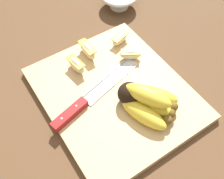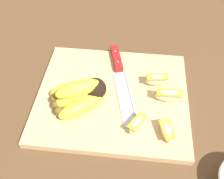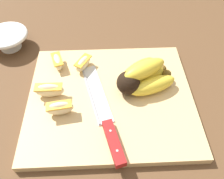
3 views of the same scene
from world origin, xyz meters
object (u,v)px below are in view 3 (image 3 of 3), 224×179
(chefs_knife, at_px, (107,123))
(ceramic_bowl, at_px, (8,39))
(apple_wedge_far, at_px, (49,90))
(banana_bunch, at_px, (142,77))
(apple_wedge_extra, at_px, (83,63))
(apple_wedge_middle, at_px, (60,108))
(apple_wedge_near, at_px, (58,61))

(chefs_knife, distance_m, ceramic_bowl, 0.41)
(apple_wedge_far, xyz_separation_m, ceramic_bowl, (-0.15, 0.21, -0.01))
(banana_bunch, height_order, apple_wedge_extra, banana_bunch)
(banana_bunch, relative_size, apple_wedge_extra, 2.52)
(apple_wedge_middle, bearing_deg, apple_wedge_far, 119.79)
(apple_wedge_far, bearing_deg, apple_wedge_extra, 49.86)
(chefs_knife, height_order, apple_wedge_far, apple_wedge_far)
(apple_wedge_middle, relative_size, apple_wedge_extra, 1.05)
(banana_bunch, relative_size, apple_wedge_middle, 2.39)
(banana_bunch, relative_size, apple_wedge_far, 2.18)
(apple_wedge_extra, height_order, ceramic_bowl, same)
(apple_wedge_far, bearing_deg, chefs_knife, -33.18)
(banana_bunch, height_order, apple_wedge_near, banana_bunch)
(banana_bunch, distance_m, apple_wedge_near, 0.23)
(ceramic_bowl, bearing_deg, apple_wedge_extra, -27.54)
(apple_wedge_far, relative_size, ceramic_bowl, 0.56)
(apple_wedge_middle, relative_size, apple_wedge_far, 0.91)
(banana_bunch, relative_size, ceramic_bowl, 1.23)
(apple_wedge_far, bearing_deg, apple_wedge_middle, -60.21)
(apple_wedge_extra, bearing_deg, banana_bunch, -23.51)
(banana_bunch, bearing_deg, apple_wedge_extra, 156.49)
(banana_bunch, distance_m, chefs_knife, 0.15)
(apple_wedge_far, distance_m, ceramic_bowl, 0.26)
(banana_bunch, height_order, chefs_knife, banana_bunch)
(apple_wedge_far, bearing_deg, apple_wedge_near, 85.75)
(chefs_knife, relative_size, ceramic_bowl, 2.28)
(apple_wedge_middle, xyz_separation_m, ceramic_bowl, (-0.18, 0.26, -0.01))
(chefs_knife, distance_m, apple_wedge_far, 0.16)
(chefs_knife, xyz_separation_m, apple_wedge_far, (-0.13, 0.09, 0.01))
(apple_wedge_near, bearing_deg, banana_bunch, -19.31)
(apple_wedge_middle, xyz_separation_m, apple_wedge_far, (-0.03, 0.05, 0.00))
(chefs_knife, bearing_deg, apple_wedge_far, 146.82)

